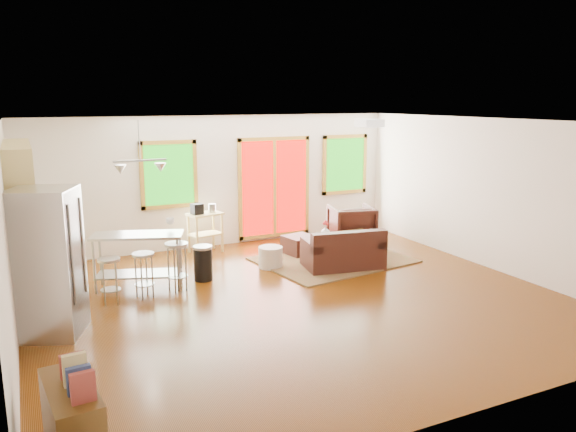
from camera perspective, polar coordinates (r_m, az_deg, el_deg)
name	(u,v)px	position (r m, az deg, el deg)	size (l,w,h in m)	color
floor	(297,299)	(8.44, 0.89, -8.45)	(7.50, 7.00, 0.02)	#3D1C03
ceiling	(297,121)	(7.92, 0.95, 9.62)	(7.50, 7.00, 0.02)	white
back_wall	(219,181)	(11.28, -7.07, 3.51)	(7.50, 0.02, 2.60)	white
left_wall	(7,241)	(7.27, -26.68, -2.29)	(0.02, 7.00, 2.60)	white
right_wall	(492,194)	(10.30, 20.01, 2.09)	(0.02, 7.00, 2.60)	white
front_wall	(473,284)	(5.28, 18.29, -6.59)	(7.50, 0.02, 2.60)	white
window_left	(169,175)	(10.94, -12.00, 4.14)	(1.10, 0.05, 1.30)	#135F0D
french_doors	(274,188)	(11.70, -1.39, 2.90)	(1.60, 0.05, 2.10)	#C30200
window_right	(345,164)	(12.43, 5.79, 5.24)	(1.10, 0.05, 1.30)	#135F0D
rug	(333,260)	(10.37, 4.60, -4.46)	(2.58, 1.98, 0.03)	#456136
loveseat	(344,253)	(9.85, 5.67, -3.73)	(1.45, 0.98, 0.72)	black
coffee_table	(348,237)	(10.70, 6.13, -2.13)	(1.01, 0.61, 0.40)	#3D260C
armchair	(351,223)	(11.53, 6.47, -0.68)	(0.84, 0.79, 0.87)	black
ottoman	(300,245)	(10.70, 1.19, -2.98)	(0.54, 0.54, 0.36)	black
pouf	(271,257)	(9.89, -1.79, -4.19)	(0.42, 0.42, 0.37)	beige
vase	(325,230)	(10.56, 3.83, -1.41)	(0.22, 0.22, 0.28)	silver
book	(365,226)	(10.79, 7.80, -1.00)	(0.21, 0.03, 0.28)	maroon
cabinets	(31,238)	(9.01, -24.62, -2.01)	(0.64, 2.24, 2.30)	#DAC16C
refrigerator	(48,263)	(7.55, -23.23, -4.40)	(0.96, 0.95, 1.86)	#B7BABC
island	(138,251)	(9.02, -14.99, -3.46)	(1.48, 0.99, 0.87)	#B7BABC
cup	(170,220)	(9.14, -11.90, -0.42)	(0.13, 0.10, 0.13)	white
bar_stool_a	(109,270)	(8.49, -17.69, -5.24)	(0.35, 0.35, 0.68)	#B7BABC
bar_stool_b	(144,265)	(8.60, -14.46, -4.80)	(0.40, 0.40, 0.69)	#B7BABC
bar_stool_c	(177,255)	(8.79, -11.24, -3.93)	(0.44, 0.44, 0.76)	#B7BABC
trash_can	(203,263)	(9.29, -8.62, -4.72)	(0.35, 0.35, 0.58)	black
kitchen_cart	(204,219)	(10.83, -8.53, -0.29)	(0.71, 0.54, 0.98)	#DAC16C
bookshelf	(74,431)	(4.92, -20.95, -19.70)	(0.42, 0.90, 1.03)	#3D260C
ceiling_flush	(369,123)	(9.25, 8.27, 9.32)	(0.35, 0.35, 0.12)	white
pendant_light	(141,167)	(8.80, -14.75, 4.80)	(0.80, 0.18, 0.79)	gray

